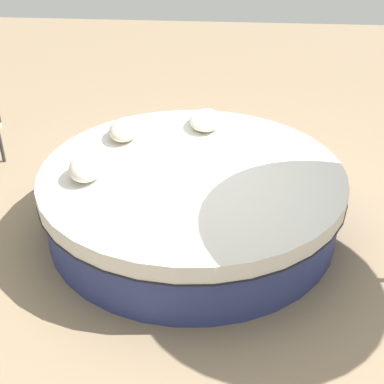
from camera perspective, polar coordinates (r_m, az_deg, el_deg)
The scene contains 5 objects.
ground_plane at distance 4.84m, azimuth 0.00°, elevation -3.60°, with size 16.00×16.00×0.00m, color #9E8466.
round_bed at distance 4.67m, azimuth 0.00°, elevation -0.55°, with size 2.71×2.71×0.59m.
throw_pillow_0 at distance 5.30m, azimuth 1.54°, elevation 7.99°, with size 0.50×0.33×0.15m, color silver.
throw_pillow_1 at distance 5.11m, azimuth -7.45°, elevation 6.93°, with size 0.48×0.30×0.17m, color beige.
throw_pillow_2 at distance 4.44m, azimuth -11.58°, elevation 2.74°, with size 0.42×0.30×0.20m, color silver.
Camera 1 is at (3.94, 0.34, 2.78)m, focal length 48.02 mm.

